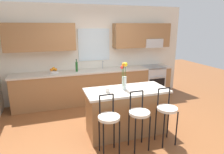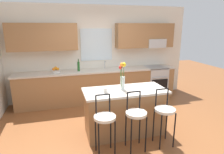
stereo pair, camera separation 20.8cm
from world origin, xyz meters
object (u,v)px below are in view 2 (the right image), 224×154
object	(u,v)px
bar_stool_middle	(136,116)
fruit_bowl_oranges	(56,70)
bar_stool_near	(105,120)
kitchen_island	(125,111)
bar_stool_far	(165,112)
oven_range	(155,81)
mug_ceramic	(105,90)
bottle_olive_oil	(79,66)
flower_vase	(122,76)

from	to	relation	value
bar_stool_middle	fruit_bowl_oranges	size ratio (longest dim) A/B	4.34
fruit_bowl_oranges	bar_stool_near	bearing A→B (deg)	-72.89
kitchen_island	bar_stool_far	bearing A→B (deg)	-46.56
kitchen_island	oven_range	bearing A→B (deg)	48.44
bar_stool_far	bar_stool_near	bearing A→B (deg)	180.00
bar_stool_far	mug_ceramic	bearing A→B (deg)	151.28
bar_stool_middle	bottle_olive_oil	world-z (taller)	bottle_olive_oil
bar_stool_middle	bar_stool_far	distance (m)	0.55
bar_stool_middle	bar_stool_far	size ratio (longest dim) A/B	1.00
oven_range	flower_vase	bearing A→B (deg)	-132.78
kitchen_island	fruit_bowl_oranges	xyz separation A→B (m)	(-1.30, 1.87, 0.51)
fruit_bowl_oranges	bar_stool_far	bearing A→B (deg)	-52.90
fruit_bowl_oranges	bottle_olive_oil	world-z (taller)	bottle_olive_oil
kitchen_island	bar_stool_near	xyz separation A→B (m)	(-0.55, -0.58, 0.17)
bar_stool_near	bar_stool_middle	bearing A→B (deg)	0.00
bar_stool_middle	bar_stool_far	bearing A→B (deg)	0.00
bar_stool_near	mug_ceramic	size ratio (longest dim) A/B	11.58
bottle_olive_oil	bar_stool_middle	bearing A→B (deg)	-74.05
oven_range	bar_stool_far	distance (m)	2.66
flower_vase	bottle_olive_oil	xyz separation A→B (m)	(-0.65, 1.84, -0.13)
kitchen_island	fruit_bowl_oranges	size ratio (longest dim) A/B	6.77
bar_stool_middle	fruit_bowl_oranges	bearing A→B (deg)	118.02
bar_stool_far	mug_ceramic	size ratio (longest dim) A/B	11.58
oven_range	bottle_olive_oil	xyz separation A→B (m)	(-2.33, 0.02, 0.60)
mug_ceramic	fruit_bowl_oranges	bearing A→B (deg)	114.91
kitchen_island	fruit_bowl_oranges	bearing A→B (deg)	124.89
oven_range	fruit_bowl_oranges	xyz separation A→B (m)	(-2.94, 0.03, 0.52)
fruit_bowl_oranges	flower_vase	bearing A→B (deg)	-55.84
oven_range	kitchen_island	distance (m)	2.46
oven_range	flower_vase	distance (m)	2.58
bar_stool_far	fruit_bowl_oranges	world-z (taller)	fruit_bowl_oranges
fruit_bowl_oranges	bottle_olive_oil	distance (m)	0.61
bar_stool_middle	fruit_bowl_oranges	distance (m)	2.80
oven_range	kitchen_island	bearing A→B (deg)	-131.56
bar_stool_far	mug_ceramic	world-z (taller)	bar_stool_far
kitchen_island	bar_stool_near	size ratio (longest dim) A/B	1.56
flower_vase	fruit_bowl_oranges	xyz separation A→B (m)	(-1.25, 1.85, -0.21)
bar_stool_far	bottle_olive_oil	xyz separation A→B (m)	(-1.25, 2.45, 0.42)
bar_stool_far	flower_vase	xyz separation A→B (m)	(-0.60, 0.60, 0.55)
oven_range	bar_stool_middle	bearing A→B (deg)	-123.98
mug_ceramic	bar_stool_near	bearing A→B (deg)	-104.84
oven_range	bar_stool_far	xyz separation A→B (m)	(-1.08, -2.42, 0.18)
bar_stool_near	mug_ceramic	xyz separation A→B (m)	(0.14, 0.53, 0.33)
flower_vase	bottle_olive_oil	distance (m)	1.96
bar_stool_middle	bar_stool_far	xyz separation A→B (m)	(0.55, 0.00, 0.00)
bar_stool_near	bar_stool_far	xyz separation A→B (m)	(1.10, 0.00, 0.00)
bar_stool_near	flower_vase	world-z (taller)	flower_vase
bottle_olive_oil	bar_stool_far	bearing A→B (deg)	-62.95
kitchen_island	bar_stool_middle	bearing A→B (deg)	-90.00
mug_ceramic	flower_vase	bearing A→B (deg)	12.15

